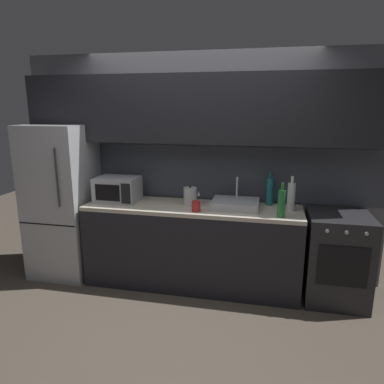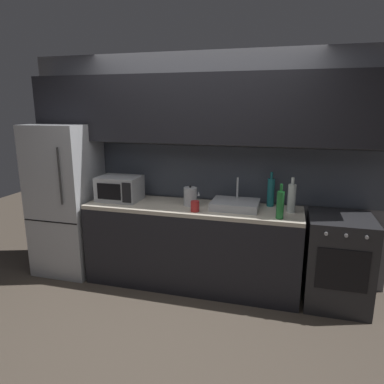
{
  "view_description": "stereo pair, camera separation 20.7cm",
  "coord_description": "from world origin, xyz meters",
  "px_view_note": "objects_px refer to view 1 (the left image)",
  "views": [
    {
      "loc": [
        0.76,
        -2.61,
        1.92
      ],
      "look_at": [
        0.0,
        0.9,
        1.05
      ],
      "focal_mm": 33.0,
      "sensor_mm": 36.0,
      "label": 1
    },
    {
      "loc": [
        0.96,
        -2.56,
        1.92
      ],
      "look_at": [
        0.0,
        0.9,
        1.05
      ],
      "focal_mm": 33.0,
      "sensor_mm": 36.0,
      "label": 2
    }
  ],
  "objects_px": {
    "wine_bottle_teal": "(270,191)",
    "mug_red": "(196,206)",
    "kettle": "(190,196)",
    "wine_bottle_green": "(281,203)",
    "refrigerator": "(63,201)",
    "oven_range": "(336,258)",
    "wine_bottle_clear": "(291,196)",
    "microwave": "(118,189)"
  },
  "relations": [
    {
      "from": "microwave",
      "to": "kettle",
      "type": "bearing_deg",
      "value": -0.07
    },
    {
      "from": "wine_bottle_clear",
      "to": "mug_red",
      "type": "bearing_deg",
      "value": -166.37
    },
    {
      "from": "kettle",
      "to": "wine_bottle_green",
      "type": "distance_m",
      "value": 0.95
    },
    {
      "from": "wine_bottle_clear",
      "to": "microwave",
      "type": "bearing_deg",
      "value": -179.35
    },
    {
      "from": "wine_bottle_clear",
      "to": "wine_bottle_teal",
      "type": "height_order",
      "value": "wine_bottle_teal"
    },
    {
      "from": "wine_bottle_clear",
      "to": "kettle",
      "type": "bearing_deg",
      "value": -178.77
    },
    {
      "from": "oven_range",
      "to": "microwave",
      "type": "xyz_separation_m",
      "value": [
        -2.33,
        0.02,
        0.58
      ]
    },
    {
      "from": "oven_range",
      "to": "kettle",
      "type": "height_order",
      "value": "kettle"
    },
    {
      "from": "kettle",
      "to": "mug_red",
      "type": "height_order",
      "value": "kettle"
    },
    {
      "from": "wine_bottle_clear",
      "to": "wine_bottle_green",
      "type": "xyz_separation_m",
      "value": [
        -0.1,
        -0.23,
        -0.01
      ]
    },
    {
      "from": "kettle",
      "to": "wine_bottle_teal",
      "type": "distance_m",
      "value": 0.85
    },
    {
      "from": "oven_range",
      "to": "microwave",
      "type": "height_order",
      "value": "microwave"
    },
    {
      "from": "kettle",
      "to": "oven_range",
      "type": "bearing_deg",
      "value": -0.71
    },
    {
      "from": "wine_bottle_clear",
      "to": "wine_bottle_green",
      "type": "bearing_deg",
      "value": -113.5
    },
    {
      "from": "refrigerator",
      "to": "oven_range",
      "type": "xyz_separation_m",
      "value": [
        3.01,
        -0.0,
        -0.42
      ]
    },
    {
      "from": "refrigerator",
      "to": "kettle",
      "type": "height_order",
      "value": "refrigerator"
    },
    {
      "from": "kettle",
      "to": "mug_red",
      "type": "distance_m",
      "value": 0.23
    },
    {
      "from": "oven_range",
      "to": "wine_bottle_teal",
      "type": "xyz_separation_m",
      "value": [
        -0.68,
        0.22,
        0.6
      ]
    },
    {
      "from": "mug_red",
      "to": "wine_bottle_green",
      "type": "bearing_deg",
      "value": -0.56
    },
    {
      "from": "kettle",
      "to": "wine_bottle_clear",
      "type": "bearing_deg",
      "value": 1.23
    },
    {
      "from": "microwave",
      "to": "wine_bottle_clear",
      "type": "relative_size",
      "value": 1.3
    },
    {
      "from": "kettle",
      "to": "wine_bottle_teal",
      "type": "height_order",
      "value": "wine_bottle_teal"
    },
    {
      "from": "wine_bottle_green",
      "to": "mug_red",
      "type": "relative_size",
      "value": 3.11
    },
    {
      "from": "oven_range",
      "to": "mug_red",
      "type": "height_order",
      "value": "mug_red"
    },
    {
      "from": "wine_bottle_green",
      "to": "wine_bottle_teal",
      "type": "height_order",
      "value": "wine_bottle_teal"
    },
    {
      "from": "microwave",
      "to": "wine_bottle_teal",
      "type": "relative_size",
      "value": 1.26
    },
    {
      "from": "kettle",
      "to": "microwave",
      "type": "bearing_deg",
      "value": 179.93
    },
    {
      "from": "wine_bottle_teal",
      "to": "mug_red",
      "type": "bearing_deg",
      "value": -150.63
    },
    {
      "from": "refrigerator",
      "to": "wine_bottle_clear",
      "type": "distance_m",
      "value": 2.54
    },
    {
      "from": "microwave",
      "to": "wine_bottle_teal",
      "type": "bearing_deg",
      "value": 6.91
    },
    {
      "from": "microwave",
      "to": "wine_bottle_green",
      "type": "relative_size",
      "value": 1.39
    },
    {
      "from": "oven_range",
      "to": "wine_bottle_green",
      "type": "bearing_deg",
      "value": -161.51
    },
    {
      "from": "refrigerator",
      "to": "kettle",
      "type": "relative_size",
      "value": 7.96
    },
    {
      "from": "oven_range",
      "to": "mug_red",
      "type": "xyz_separation_m",
      "value": [
        -1.4,
        -0.18,
        0.5
      ]
    },
    {
      "from": "refrigerator",
      "to": "wine_bottle_green",
      "type": "relative_size",
      "value": 5.22
    },
    {
      "from": "oven_range",
      "to": "microwave",
      "type": "relative_size",
      "value": 1.96
    },
    {
      "from": "oven_range",
      "to": "kettle",
      "type": "relative_size",
      "value": 4.13
    },
    {
      "from": "refrigerator",
      "to": "kettle",
      "type": "xyz_separation_m",
      "value": [
        1.5,
        0.02,
        0.13
      ]
    },
    {
      "from": "wine_bottle_clear",
      "to": "mug_red",
      "type": "height_order",
      "value": "wine_bottle_clear"
    },
    {
      "from": "kettle",
      "to": "refrigerator",
      "type": "bearing_deg",
      "value": -179.34
    },
    {
      "from": "microwave",
      "to": "mug_red",
      "type": "relative_size",
      "value": 4.3
    },
    {
      "from": "wine_bottle_green",
      "to": "oven_range",
      "type": "bearing_deg",
      "value": 18.49
    }
  ]
}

